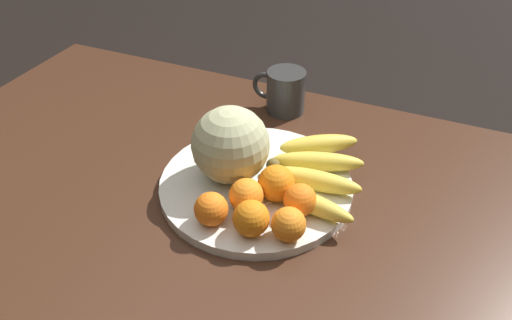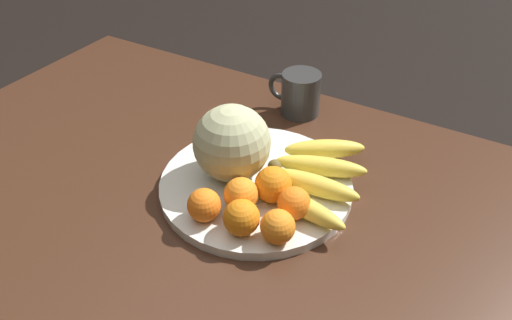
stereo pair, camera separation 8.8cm
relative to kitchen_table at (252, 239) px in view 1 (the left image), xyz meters
name	(u,v)px [view 1 (the left image)]	position (x,y,z in m)	size (l,w,h in m)	color
kitchen_table	(252,239)	(0.00, 0.00, 0.00)	(1.53, 0.87, 0.75)	#3D2316
fruit_bowl	(256,184)	(0.01, -0.04, 0.11)	(0.37, 0.37, 0.02)	silver
melon	(231,145)	(0.06, -0.03, 0.19)	(0.15, 0.15, 0.15)	#B2B789
banana_bunch	(315,170)	(-0.09, -0.09, 0.14)	(0.20, 0.26, 0.04)	brown
orange_front_left	(251,218)	(-0.04, 0.09, 0.15)	(0.06, 0.06, 0.06)	orange
orange_front_right	(276,183)	(-0.04, -0.01, 0.15)	(0.07, 0.07, 0.07)	orange
orange_mid_center	(300,200)	(-0.10, 0.01, 0.15)	(0.06, 0.06, 0.06)	orange
orange_back_left	(211,209)	(0.03, 0.09, 0.15)	(0.06, 0.06, 0.06)	orange
orange_back_right	(289,224)	(-0.10, 0.07, 0.15)	(0.06, 0.06, 0.06)	orange
orange_top_small	(246,195)	(-0.01, 0.04, 0.15)	(0.06, 0.06, 0.06)	orange
produce_tag	(252,189)	(0.00, -0.01, 0.12)	(0.09, 0.09, 0.00)	white
ceramic_mug	(285,91)	(0.06, -0.33, 0.15)	(0.13, 0.09, 0.10)	#2D2D2D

